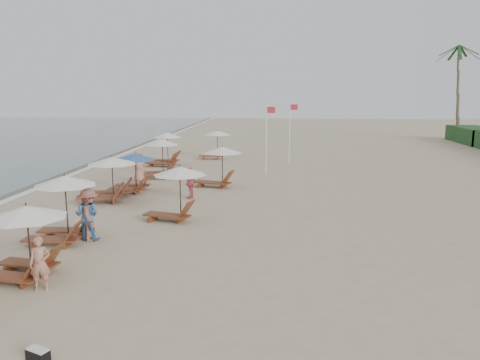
# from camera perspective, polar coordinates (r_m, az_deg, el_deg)

# --- Properties ---
(ground) EXTENTS (160.00, 160.00, 0.00)m
(ground) POSITION_cam_1_polar(r_m,az_deg,el_deg) (14.35, -3.73, -10.80)
(ground) COLOR tan
(ground) RESTS_ON ground
(wet_sand_band) EXTENTS (3.20, 140.00, 0.01)m
(wet_sand_band) POSITION_cam_1_polar(r_m,az_deg,el_deg) (27.87, -26.70, -1.30)
(wet_sand_band) COLOR #6B5E4C
(wet_sand_band) RESTS_ON ground
(foam_line) EXTENTS (0.50, 140.00, 0.02)m
(foam_line) POSITION_cam_1_polar(r_m,az_deg,el_deg) (27.22, -24.36, -1.36)
(foam_line) COLOR white
(foam_line) RESTS_ON ground
(lounger_station_1) EXTENTS (2.48, 2.23, 2.13)m
(lounger_station_1) POSITION_cam_1_polar(r_m,az_deg,el_deg) (14.69, -24.90, -6.59)
(lounger_station_1) COLOR brown
(lounger_station_1) RESTS_ON ground
(lounger_station_2) EXTENTS (2.49, 2.18, 2.38)m
(lounger_station_2) POSITION_cam_1_polar(r_m,az_deg,el_deg) (17.68, -20.93, -3.32)
(lounger_station_2) COLOR brown
(lounger_station_2) RESTS_ON ground
(lounger_station_3) EXTENTS (2.87, 2.71, 2.15)m
(lounger_station_3) POSITION_cam_1_polar(r_m,az_deg,el_deg) (23.69, -15.83, 0.03)
(lounger_station_3) COLOR brown
(lounger_station_3) RESTS_ON ground
(lounger_station_4) EXTENTS (2.48, 2.17, 2.06)m
(lounger_station_4) POSITION_cam_1_polar(r_m,az_deg,el_deg) (25.46, -13.00, 0.93)
(lounger_station_4) COLOR brown
(lounger_station_4) RESTS_ON ground
(lounger_station_5) EXTENTS (2.46, 2.32, 2.37)m
(lounger_station_5) POSITION_cam_1_polar(r_m,az_deg,el_deg) (29.39, -9.79, 2.48)
(lounger_station_5) COLOR brown
(lounger_station_5) RESTS_ON ground
(lounger_station_6) EXTENTS (2.70, 2.21, 2.38)m
(lounger_station_6) POSITION_cam_1_polar(r_m,az_deg,el_deg) (34.12, -9.26, 3.44)
(lounger_station_6) COLOR brown
(lounger_station_6) RESTS_ON ground
(inland_station_0) EXTENTS (2.71, 2.24, 2.22)m
(inland_station_0) POSITION_cam_1_polar(r_m,az_deg,el_deg) (19.41, -7.96, -0.90)
(inland_station_0) COLOR brown
(inland_station_0) RESTS_ON ground
(inland_station_1) EXTENTS (2.83, 2.24, 2.22)m
(inland_station_1) POSITION_cam_1_polar(r_m,az_deg,el_deg) (26.10, -2.75, 2.01)
(inland_station_1) COLOR brown
(inland_station_1) RESTS_ON ground
(inland_station_2) EXTENTS (2.62, 2.24, 2.22)m
(inland_station_2) POSITION_cam_1_polar(r_m,az_deg,el_deg) (37.06, -3.08, 4.75)
(inland_station_2) COLOR brown
(inland_station_2) RESTS_ON ground
(beachgoer_near) EXTENTS (0.62, 0.50, 1.50)m
(beachgoer_near) POSITION_cam_1_polar(r_m,az_deg,el_deg) (13.77, -23.10, -9.29)
(beachgoer_near) COLOR #A76F5A
(beachgoer_near) RESTS_ON ground
(beachgoer_mid_a) EXTENTS (0.89, 0.69, 1.81)m
(beachgoer_mid_a) POSITION_cam_1_polar(r_m,az_deg,el_deg) (17.65, -18.06, -4.10)
(beachgoer_mid_a) COLOR teal
(beachgoer_mid_a) RESTS_ON ground
(beachgoer_mid_b) EXTENTS (1.20, 1.41, 1.89)m
(beachgoer_mid_b) POSITION_cam_1_polar(r_m,az_deg,el_deg) (17.53, -17.85, -4.04)
(beachgoer_mid_b) COLOR brown
(beachgoer_mid_b) RESTS_ON ground
(beachgoer_far_a) EXTENTS (0.60, 0.99, 1.57)m
(beachgoer_far_a) POSITION_cam_1_polar(r_m,az_deg,el_deg) (23.44, -6.01, -0.34)
(beachgoer_far_a) COLOR #CB515D
(beachgoer_far_a) RESTS_ON ground
(beachgoer_far_b) EXTENTS (1.04, 1.00, 1.80)m
(beachgoer_far_b) POSITION_cam_1_polar(r_m,az_deg,el_deg) (28.03, -12.16, 1.53)
(beachgoer_far_b) COLOR #AB685C
(beachgoer_far_b) RESTS_ON ground
(duffel_bag) EXTENTS (0.52, 0.40, 0.26)m
(duffel_bag) POSITION_cam_1_polar(r_m,az_deg,el_deg) (10.68, -23.31, -18.89)
(duffel_bag) COLOR black
(duffel_bag) RESTS_ON ground
(flag_pole_near) EXTENTS (0.59, 0.08, 4.50)m
(flag_pole_near) POSITION_cam_1_polar(r_m,az_deg,el_deg) (30.19, 3.27, 5.45)
(flag_pole_near) COLOR silver
(flag_pole_near) RESTS_ON ground
(flag_pole_far) EXTENTS (0.60, 0.08, 4.53)m
(flag_pole_far) POSITION_cam_1_polar(r_m,az_deg,el_deg) (34.63, 6.09, 6.11)
(flag_pole_far) COLOR silver
(flag_pole_far) RESTS_ON ground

